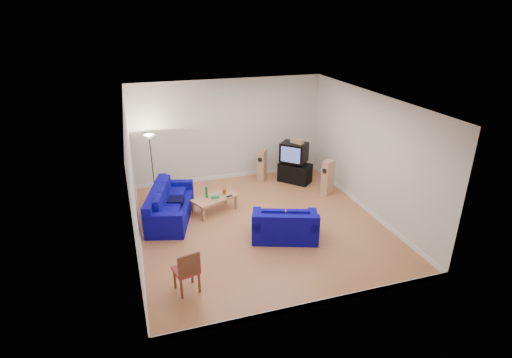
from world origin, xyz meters
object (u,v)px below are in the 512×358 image
object	(u,v)px
coffee_table	(215,199)
sofa_three_seat	(168,208)
sofa_loveseat	(285,228)
tv_stand	(295,173)
television	(294,152)

from	to	relation	value
coffee_table	sofa_three_seat	bearing A→B (deg)	-179.04
sofa_three_seat	coffee_table	xyz separation A→B (m)	(1.24, 0.02, 0.06)
sofa_three_seat	sofa_loveseat	distance (m)	3.15
sofa_loveseat	tv_stand	size ratio (longest dim) A/B	1.77
sofa_loveseat	television	size ratio (longest dim) A/B	1.83
coffee_table	television	size ratio (longest dim) A/B	1.37
tv_stand	television	xyz separation A→B (m)	(-0.05, 0.01, 0.69)
sofa_three_seat	sofa_loveseat	xyz separation A→B (m)	(2.55, -1.85, -0.02)
sofa_three_seat	television	distance (m)	4.32
sofa_loveseat	coffee_table	world-z (taller)	sofa_loveseat
sofa_three_seat	sofa_loveseat	world-z (taller)	sofa_three_seat
coffee_table	tv_stand	bearing A→B (deg)	23.95
sofa_three_seat	television	xyz separation A→B (m)	(4.06, 1.31, 0.68)
sofa_loveseat	coffee_table	bearing A→B (deg)	144.54
coffee_table	tv_stand	distance (m)	3.15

